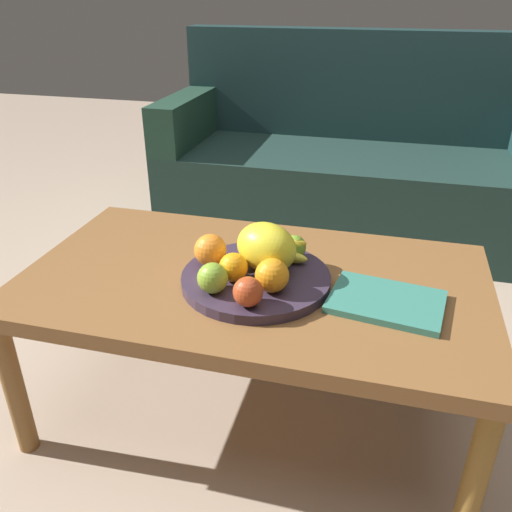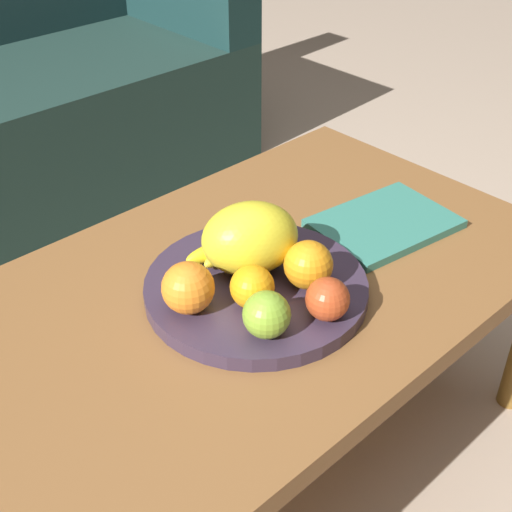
% 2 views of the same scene
% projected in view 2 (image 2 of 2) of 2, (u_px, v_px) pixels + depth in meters
% --- Properties ---
extents(ground_plane, '(8.00, 8.00, 0.00)m').
position_uv_depth(ground_plane, '(240.00, 460.00, 1.39)').
color(ground_plane, tan).
extents(coffee_table, '(1.15, 0.65, 0.44)m').
position_uv_depth(coffee_table, '(236.00, 310.00, 1.17)').
color(coffee_table, brown).
rests_on(coffee_table, ground_plane).
extents(fruit_bowl, '(0.36, 0.36, 0.03)m').
position_uv_depth(fruit_bowl, '(256.00, 288.00, 1.12)').
color(fruit_bowl, '#372A3E').
rests_on(fruit_bowl, coffee_table).
extents(melon_large_front, '(0.19, 0.18, 0.12)m').
position_uv_depth(melon_large_front, '(250.00, 238.00, 1.11)').
color(melon_large_front, yellow).
rests_on(melon_large_front, fruit_bowl).
extents(orange_front, '(0.07, 0.07, 0.07)m').
position_uv_depth(orange_front, '(252.00, 287.00, 1.05)').
color(orange_front, orange).
rests_on(orange_front, fruit_bowl).
extents(orange_left, '(0.08, 0.08, 0.08)m').
position_uv_depth(orange_left, '(188.00, 288.00, 1.04)').
color(orange_left, orange).
rests_on(orange_left, fruit_bowl).
extents(orange_right, '(0.08, 0.08, 0.08)m').
position_uv_depth(orange_right, '(308.00, 265.00, 1.09)').
color(orange_right, orange).
rests_on(orange_right, fruit_bowl).
extents(apple_front, '(0.06, 0.06, 0.06)m').
position_uv_depth(apple_front, '(244.00, 223.00, 1.20)').
color(apple_front, olive).
rests_on(apple_front, fruit_bowl).
extents(apple_left, '(0.07, 0.07, 0.07)m').
position_uv_depth(apple_left, '(328.00, 299.00, 1.03)').
color(apple_left, '#B1411E').
rests_on(apple_left, fruit_bowl).
extents(apple_right, '(0.07, 0.07, 0.07)m').
position_uv_depth(apple_right, '(267.00, 315.00, 0.99)').
color(apple_right, '#7DA72F').
rests_on(apple_right, fruit_bowl).
extents(banana_bunch, '(0.18, 0.09, 0.06)m').
position_uv_depth(banana_bunch, '(235.00, 240.00, 1.16)').
color(banana_bunch, yellow).
rests_on(banana_bunch, fruit_bowl).
extents(magazine, '(0.27, 0.21, 0.02)m').
position_uv_depth(magazine, '(384.00, 224.00, 1.29)').
color(magazine, '#357D6E').
rests_on(magazine, coffee_table).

